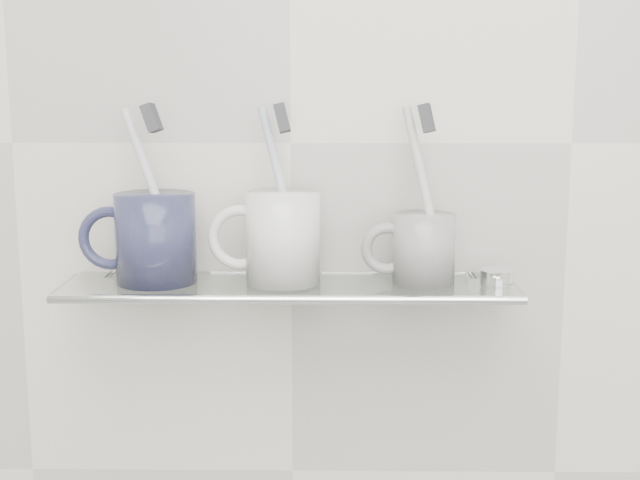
{
  "coord_description": "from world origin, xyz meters",
  "views": [
    {
      "loc": [
        0.05,
        0.08,
        1.33
      ],
      "look_at": [
        0.03,
        1.04,
        1.15
      ],
      "focal_mm": 50.0,
      "sensor_mm": 36.0,
      "label": 1
    }
  ],
  "objects_px": {
    "shelf_glass": "(289,287)",
    "mug_right": "(424,249)",
    "mug_center": "(283,238)",
    "mug_left": "(156,238)"
  },
  "relations": [
    {
      "from": "mug_center",
      "to": "shelf_glass",
      "type": "bearing_deg",
      "value": -52.96
    },
    {
      "from": "mug_left",
      "to": "mug_right",
      "type": "relative_size",
      "value": 1.28
    },
    {
      "from": "mug_right",
      "to": "shelf_glass",
      "type": "bearing_deg",
      "value": -178.29
    },
    {
      "from": "mug_center",
      "to": "mug_right",
      "type": "relative_size",
      "value": 1.31
    },
    {
      "from": "mug_center",
      "to": "mug_right",
      "type": "distance_m",
      "value": 0.16
    },
    {
      "from": "shelf_glass",
      "to": "mug_right",
      "type": "distance_m",
      "value": 0.15
    },
    {
      "from": "mug_left",
      "to": "mug_center",
      "type": "distance_m",
      "value": 0.14
    },
    {
      "from": "shelf_glass",
      "to": "mug_left",
      "type": "distance_m",
      "value": 0.16
    },
    {
      "from": "mug_center",
      "to": "mug_right",
      "type": "xyz_separation_m",
      "value": [
        0.16,
        0.0,
        -0.01
      ]
    },
    {
      "from": "mug_left",
      "to": "mug_right",
      "type": "xyz_separation_m",
      "value": [
        0.3,
        0.0,
        -0.01
      ]
    }
  ]
}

